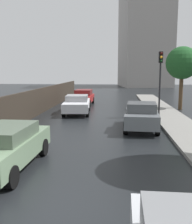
% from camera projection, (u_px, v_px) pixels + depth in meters
% --- Properties ---
extents(ground, '(120.00, 120.00, 0.00)m').
position_uv_depth(ground, '(48.00, 218.00, 5.79)').
color(ground, black).
extents(car_green_near_kerb, '(1.80, 4.42, 1.42)m').
position_uv_depth(car_green_near_kerb, '(7.00, 146.00, 8.64)').
color(car_green_near_kerb, slate).
rests_on(car_green_near_kerb, ground).
extents(car_red_mid_road, '(1.82, 4.29, 1.43)m').
position_uv_depth(car_red_mid_road, '(83.00, 97.00, 25.09)').
color(car_red_mid_road, maroon).
rests_on(car_red_mid_road, ground).
extents(car_grey_far_ahead, '(2.05, 4.26, 1.50)m').
position_uv_depth(car_grey_far_ahead, '(141.00, 116.00, 14.55)').
color(car_grey_far_ahead, slate).
rests_on(car_grey_far_ahead, ground).
extents(car_white_far_lane, '(2.16, 4.61, 1.38)m').
position_uv_depth(car_white_far_lane, '(77.00, 104.00, 20.00)').
color(car_white_far_lane, silver).
rests_on(car_white_far_lane, ground).
extents(traffic_light, '(0.26, 0.39, 4.33)m').
position_uv_depth(traffic_light, '(160.00, 72.00, 18.05)').
color(traffic_light, black).
rests_on(traffic_light, sidewalk_strip).
extents(street_tree_mid, '(2.65, 2.65, 5.16)m').
position_uv_depth(street_tree_mid, '(182.00, 63.00, 21.63)').
color(street_tree_mid, '#4C3823').
rests_on(street_tree_mid, ground).
extents(distant_tower, '(10.79, 12.73, 31.08)m').
position_uv_depth(distant_tower, '(145.00, 24.00, 54.04)').
color(distant_tower, '#9E9993').
rests_on(distant_tower, ground).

